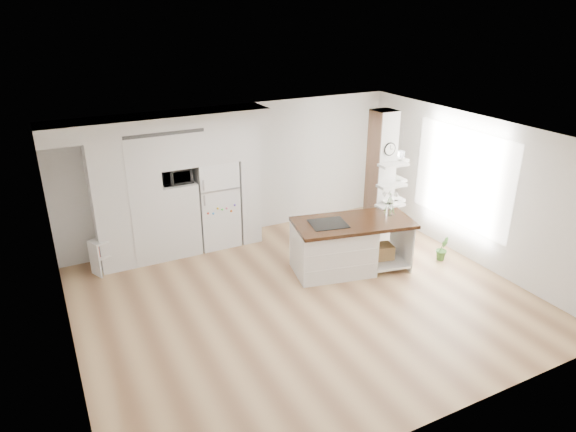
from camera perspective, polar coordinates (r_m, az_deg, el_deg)
name	(u,v)px	position (r m, az deg, el deg)	size (l,w,h in m)	color
floor	(304,300)	(8.52, 1.85, -9.30)	(7.00, 6.00, 0.01)	tan
room	(306,194)	(7.71, 2.02, 2.49)	(7.04, 6.04, 2.72)	white
cabinet_wall	(167,179)	(9.70, -13.34, 3.99)	(4.00, 0.71, 2.70)	white
refrigerator	(216,203)	(10.16, -8.02, 1.46)	(0.78, 0.69, 1.75)	white
column	(386,181)	(10.01, 10.82, 3.86)	(0.69, 0.90, 2.70)	silver
window	(462,177)	(10.10, 18.74, 4.09)	(2.40, 2.40, 0.00)	white
pendant_light	(392,160)	(8.65, 11.52, 6.16)	(0.12, 0.12, 0.10)	white
kitchen_island	(340,246)	(9.22, 5.75, -3.31)	(2.25, 1.40, 1.51)	white
bookshelf	(109,256)	(9.82, -19.26, -4.19)	(0.62, 0.51, 0.64)	white
floor_plant_a	(442,248)	(10.09, 16.76, -3.48)	(0.25, 0.20, 0.46)	#3F762F
floor_plant_b	(363,235)	(10.22, 8.35, -2.15)	(0.30, 0.30, 0.53)	#3F762F
microwave	(176,175)	(9.68, -12.31, 4.44)	(0.54, 0.37, 0.30)	#2D2D2D
shelf_plant	(392,168)	(10.24, 11.45, 5.25)	(0.27, 0.23, 0.30)	#3F762F
decor_bowl	(389,202)	(9.92, 11.11, 1.49)	(0.22, 0.22, 0.05)	white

